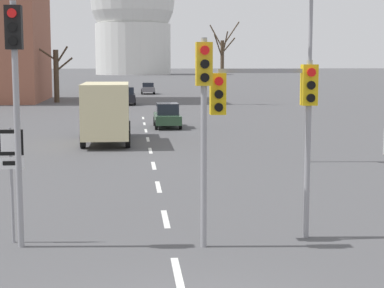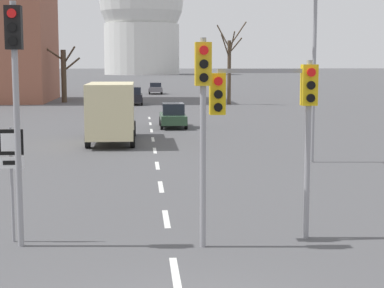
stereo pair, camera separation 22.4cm
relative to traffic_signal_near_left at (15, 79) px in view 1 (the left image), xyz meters
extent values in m
cube|color=silver|center=(3.44, -2.18, -3.84)|extent=(0.16, 2.00, 0.01)
cube|color=silver|center=(3.44, 2.32, -3.84)|extent=(0.16, 2.00, 0.01)
cube|color=silver|center=(3.44, 6.82, -3.84)|extent=(0.16, 2.00, 0.01)
cube|color=silver|center=(3.44, 11.32, -3.84)|extent=(0.16, 2.00, 0.01)
cube|color=silver|center=(3.44, 15.82, -3.84)|extent=(0.16, 2.00, 0.01)
cube|color=silver|center=(3.44, 20.32, -3.84)|extent=(0.16, 2.00, 0.01)
cube|color=silver|center=(3.44, 24.82, -3.84)|extent=(0.16, 2.00, 0.01)
cube|color=silver|center=(3.44, 29.32, -3.84)|extent=(0.16, 2.00, 0.01)
cube|color=silver|center=(3.44, 33.82, -3.84)|extent=(0.16, 2.00, 0.01)
cylinder|color=gray|center=(0.00, 0.01, -1.07)|extent=(0.14, 0.14, 5.55)
cube|color=black|center=(0.00, 0.01, 1.12)|extent=(0.36, 0.28, 0.96)
cylinder|color=red|center=(0.00, -0.16, 1.42)|extent=(0.20, 0.06, 0.20)
cylinder|color=black|center=(0.00, -0.16, 1.12)|extent=(0.20, 0.06, 0.20)
cylinder|color=black|center=(0.00, -0.16, 0.83)|extent=(0.20, 0.06, 0.20)
cylinder|color=gray|center=(4.17, -0.38, -1.47)|extent=(0.14, 0.14, 4.75)
cube|color=gold|center=(4.17, -0.38, 0.33)|extent=(0.36, 0.28, 0.96)
cylinder|color=red|center=(4.17, -0.55, 0.62)|extent=(0.20, 0.06, 0.20)
cylinder|color=black|center=(4.17, -0.55, 0.33)|extent=(0.20, 0.06, 0.20)
cylinder|color=black|center=(4.17, -0.55, 0.03)|extent=(0.20, 0.06, 0.20)
cylinder|color=gray|center=(6.72, 0.16, -1.72)|extent=(0.14, 0.14, 4.26)
cube|color=yellow|center=(6.72, 0.16, -0.17)|extent=(0.36, 0.28, 0.96)
cylinder|color=red|center=(6.72, -0.01, 0.13)|extent=(0.20, 0.06, 0.20)
cylinder|color=black|center=(6.72, -0.01, -0.17)|extent=(0.20, 0.06, 0.20)
cylinder|color=black|center=(6.72, -0.01, -0.46)|extent=(0.20, 0.06, 0.20)
cube|color=gray|center=(5.64, 0.16, 0.16)|extent=(2.16, 0.10, 0.10)
cube|color=yellow|center=(4.56, 0.16, -0.37)|extent=(0.36, 0.28, 0.96)
cylinder|color=red|center=(4.56, -0.01, -0.07)|extent=(0.20, 0.06, 0.20)
cylinder|color=black|center=(4.56, -0.01, -0.37)|extent=(0.20, 0.06, 0.20)
cylinder|color=black|center=(4.56, -0.01, -0.66)|extent=(0.20, 0.06, 0.20)
cylinder|color=gray|center=(-0.24, 0.40, -2.49)|extent=(0.07, 0.07, 2.72)
cube|color=black|center=(-0.24, 0.38, -1.48)|extent=(0.60, 0.03, 0.60)
cube|color=white|center=(-0.24, 0.36, -1.48)|extent=(0.42, 0.01, 0.42)
cube|color=white|center=(-0.24, 0.38, -1.96)|extent=(0.60, 0.03, 0.28)
cube|color=black|center=(-0.24, 0.36, -1.96)|extent=(0.36, 0.01, 0.10)
cylinder|color=gray|center=(9.99, 11.71, 0.16)|extent=(0.16, 0.16, 8.02)
cube|color=#2D4C33|center=(4.86, 26.62, -3.26)|extent=(1.61, 3.99, 0.57)
cube|color=#1E232D|center=(4.86, 26.42, -2.62)|extent=(1.37, 1.92, 0.72)
cylinder|color=black|center=(4.11, 27.86, -3.55)|extent=(0.18, 0.60, 0.60)
cylinder|color=black|center=(5.62, 27.86, -3.55)|extent=(0.18, 0.60, 0.60)
cylinder|color=black|center=(4.11, 25.38, -3.55)|extent=(0.18, 0.60, 0.60)
cylinder|color=black|center=(5.62, 25.38, -3.55)|extent=(0.18, 0.60, 0.60)
cube|color=slate|center=(4.78, 70.55, -3.20)|extent=(1.70, 4.33, 0.61)
cube|color=#1E232D|center=(4.78, 70.33, -2.62)|extent=(1.45, 2.08, 0.56)
cylinder|color=black|center=(3.98, 71.89, -3.51)|extent=(0.18, 0.67, 0.67)
cylinder|color=black|center=(5.58, 71.89, -3.51)|extent=(0.18, 0.67, 0.67)
cylinder|color=black|center=(3.98, 69.21, -3.51)|extent=(0.18, 0.67, 0.67)
cylinder|color=black|center=(5.58, 69.21, -3.51)|extent=(0.18, 0.67, 0.67)
cube|color=black|center=(2.03, 49.27, -3.17)|extent=(1.89, 4.13, 0.75)
cube|color=#1E232D|center=(2.03, 49.06, -2.44)|extent=(1.60, 1.98, 0.70)
cylinder|color=black|center=(1.13, 50.55, -3.55)|extent=(0.18, 0.61, 0.61)
cylinder|color=black|center=(2.92, 50.55, -3.55)|extent=(0.18, 0.61, 0.61)
cylinder|color=black|center=(1.13, 47.98, -3.55)|extent=(0.18, 0.61, 0.61)
cylinder|color=black|center=(2.92, 47.98, -3.55)|extent=(0.18, 0.61, 0.61)
cube|color=#333842|center=(1.27, 22.00, -2.36)|extent=(2.20, 2.00, 2.10)
cube|color=beige|center=(1.27, 18.40, -2.06)|extent=(2.30, 5.20, 2.70)
cylinder|color=black|center=(0.17, 22.00, -3.41)|extent=(0.24, 0.88, 0.88)
cylinder|color=black|center=(2.37, 22.00, -3.41)|extent=(0.24, 0.88, 0.88)
cylinder|color=black|center=(0.17, 16.97, -3.41)|extent=(0.24, 0.88, 0.88)
cylinder|color=black|center=(2.37, 16.97, -3.41)|extent=(0.24, 0.88, 0.88)
cylinder|color=#473828|center=(-5.17, 53.46, -1.12)|extent=(0.54, 0.54, 5.47)
cylinder|color=#473828|center=(-5.44, 54.56, 0.24)|extent=(0.59, 2.34, 1.76)
cylinder|color=#473828|center=(-4.52, 53.09, 1.03)|extent=(1.44, 0.95, 1.94)
cylinder|color=#473828|center=(-6.29, 53.59, 1.30)|extent=(2.36, 0.51, 1.65)
cylinder|color=#473828|center=(-4.32, 53.42, 0.10)|extent=(1.81, 0.28, 1.51)
cylinder|color=#473828|center=(11.59, 48.75, -0.69)|extent=(0.36, 0.36, 6.32)
cylinder|color=#473828|center=(11.09, 48.17, 1.94)|extent=(1.05, 1.29, 2.28)
cylinder|color=#473828|center=(12.43, 48.82, 3.07)|extent=(1.79, 0.27, 2.52)
cylinder|color=#473828|center=(11.73, 47.92, 2.10)|extent=(0.38, 1.76, 2.41)
cylinder|color=#473828|center=(12.14, 48.02, 2.01)|extent=(1.02, 1.63, 1.42)
cylinder|color=#473828|center=(10.99, 48.93, 2.86)|extent=(1.30, 0.50, 2.30)
cylinder|color=silver|center=(3.44, 203.54, 4.53)|extent=(25.15, 25.15, 16.77)
sphere|color=silver|center=(3.44, 203.54, 20.60)|extent=(27.94, 27.94, 27.94)
camera|label=1|loc=(2.55, -14.60, 0.37)|focal=60.00mm
camera|label=2|loc=(2.78, -14.62, 0.37)|focal=60.00mm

